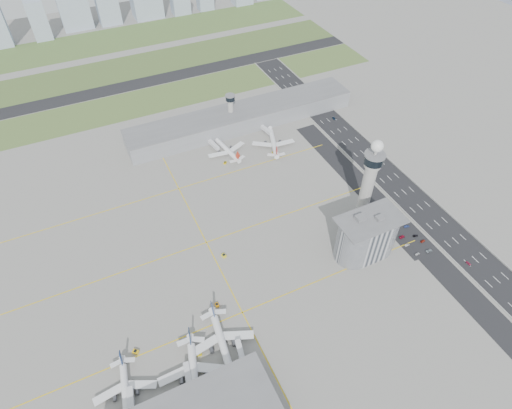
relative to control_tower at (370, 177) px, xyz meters
name	(u,v)px	position (x,y,z in m)	size (l,w,h in m)	color
ground	(279,254)	(-72.00, -8.00, -35.04)	(1000.00, 1000.00, 0.00)	gray
grass_strip_0	(155,99)	(-92.00, 217.00, -35.00)	(480.00, 50.00, 0.08)	#506931
grass_strip_1	(136,67)	(-92.00, 292.00, -35.00)	(480.00, 60.00, 0.08)	#4E6731
grass_strip_2	(120,39)	(-92.00, 372.00, -35.00)	(480.00, 70.00, 0.08)	#4F6C33
runway	(145,82)	(-92.00, 254.00, -34.98)	(480.00, 22.00, 0.10)	black
highway	(414,202)	(43.00, -8.00, -34.99)	(28.00, 500.00, 0.10)	black
barrier_left	(400,207)	(29.00, -8.00, -34.44)	(0.60, 500.00, 1.20)	#9E9E99
barrier_right	(429,196)	(57.00, -8.00, -34.44)	(0.60, 500.00, 1.20)	#9E9E99
landside_road	(396,221)	(18.00, -18.00, -35.00)	(18.00, 260.00, 0.08)	black
parking_lot	(405,233)	(16.00, -30.00, -34.99)	(20.00, 44.00, 0.10)	black
taxiway_line_h_0	(242,312)	(-112.00, -38.00, -35.04)	(260.00, 0.60, 0.01)	yellow
taxiway_line_h_1	(206,242)	(-112.00, 22.00, -35.04)	(260.00, 0.60, 0.01)	yellow
taxiway_line_h_2	(179,189)	(-112.00, 82.00, -35.04)	(260.00, 0.60, 0.01)	yellow
taxiway_line_v	(206,242)	(-112.00, 22.00, -35.04)	(0.60, 260.00, 0.01)	yellow
control_tower	(370,177)	(0.00, 0.00, 0.00)	(14.00, 14.00, 64.50)	#ADAAA5
secondary_tower	(231,108)	(-42.00, 142.00, -16.24)	(8.60, 8.60, 31.90)	#ADAAA5
admin_building	(366,236)	(-20.01, -30.00, -19.74)	(42.00, 24.00, 33.50)	#B2B2B7
terminal_pier	(242,117)	(-32.00, 140.00, -27.14)	(210.00, 32.00, 15.80)	gray
airplane_near_a	(124,390)	(-185.39, -55.81, -29.65)	(38.54, 32.76, 10.79)	white
airplane_near_b	(193,372)	(-150.81, -62.58, -28.76)	(44.86, 38.13, 12.56)	white
airplane_near_c	(222,340)	(-130.67, -52.44, -28.83)	(44.33, 37.68, 12.41)	white
airplane_far_a	(226,147)	(-60.96, 108.49, -29.29)	(41.05, 34.89, 11.49)	white
airplane_far_b	(273,139)	(-20.61, 100.42, -28.94)	(43.58, 37.04, 12.20)	white
jet_bridge_near_1	(190,390)	(-155.00, -69.00, -32.19)	(14.00, 3.00, 5.70)	silver
jet_bridge_near_2	(244,365)	(-125.00, -69.00, -32.19)	(14.00, 3.00, 5.70)	silver
jet_bridge_far_0	(210,142)	(-70.00, 124.00, -32.19)	(14.00, 3.00, 5.70)	silver
jet_bridge_far_1	(262,128)	(-20.00, 124.00, -32.19)	(14.00, 3.00, 5.70)	silver
tug_0	(135,352)	(-175.37, -35.45, -34.08)	(2.27, 3.30, 1.92)	yellow
tug_1	(199,354)	(-144.25, -51.55, -34.09)	(2.26, 3.28, 1.91)	yellow
tug_2	(217,305)	(-123.82, -27.13, -34.17)	(2.05, 2.98, 1.73)	orange
tug_3	(224,255)	(-105.80, 5.70, -34.06)	(2.31, 3.36, 1.96)	yellow
tug_4	(225,163)	(-67.87, 94.98, -34.22)	(1.93, 2.81, 1.63)	#D6B405
tug_5	(273,153)	(-26.22, 89.25, -34.14)	(2.13, 3.10, 1.80)	yellow
car_lot_0	(417,254)	(11.21, -48.28, -34.43)	(1.45, 3.60, 1.22)	silver
car_lot_1	(407,245)	(10.14, -39.22, -34.42)	(1.31, 3.75, 1.23)	#A1A1A1
car_lot_2	(402,237)	(11.64, -31.87, -34.46)	(1.93, 4.19, 1.17)	maroon
car_lot_3	(394,230)	(10.61, -24.74, -34.40)	(1.79, 4.41, 1.28)	black
car_lot_4	(388,225)	(9.97, -18.42, -34.47)	(1.36, 3.37, 1.15)	navy
car_lot_5	(384,217)	(12.12, -11.05, -34.40)	(1.36, 3.91, 1.29)	silver
car_lot_6	(429,251)	(20.08, -49.59, -34.41)	(2.10, 4.55, 1.27)	#8A969E
car_lot_7	(423,241)	(22.12, -41.06, -34.47)	(1.59, 3.92, 1.14)	maroon
car_lot_8	(415,236)	(20.72, -35.09, -34.42)	(1.46, 3.63, 1.24)	black
car_lot_9	(407,226)	(20.98, -25.59, -34.40)	(1.36, 3.90, 1.28)	navy
car_lot_10	(401,220)	(21.18, -18.70, -34.47)	(1.89, 4.09, 1.14)	silver
car_lot_11	(398,216)	(21.74, -14.77, -34.47)	(1.60, 3.94, 1.14)	gray
car_hw_0	(468,263)	(36.12, -68.73, -34.44)	(1.42, 3.53, 1.20)	#A42246
car_hw_1	(380,168)	(43.07, 34.46, -34.40)	(1.37, 3.92, 1.29)	#232129
car_hw_2	(334,118)	(48.91, 111.62, -34.42)	(2.04, 4.43, 1.23)	#162C49
car_hw_4	(291,91)	(36.32, 172.57, -34.44)	(1.42, 3.53, 1.20)	gray
skyline_bldg_6	(39,20)	(-174.68, 409.90, -12.44)	(20.04, 16.03, 45.20)	#9EADC1
skyline_bldg_7	(72,2)	(-131.44, 428.89, -4.43)	(35.76, 28.61, 61.22)	#9EADC1
skyline_bldg_10	(180,3)	(1.27, 415.68, -21.17)	(23.01, 18.41, 27.75)	#9EADC1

